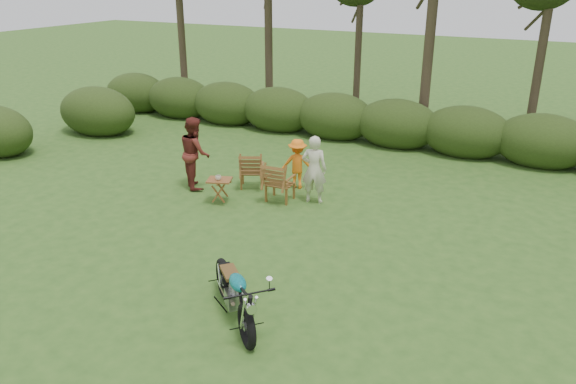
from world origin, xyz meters
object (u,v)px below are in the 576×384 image
at_px(cup, 218,178).
at_px(adult_a, 314,202).
at_px(lawn_chair_right, 280,200).
at_px(adult_b, 197,186).
at_px(side_table, 220,191).
at_px(motorcycle, 235,316).
at_px(child, 297,188).
at_px(lawn_chair_left, 252,187).

distance_m(cup, adult_a, 2.22).
bearing_deg(lawn_chair_right, adult_b, 0.76).
relative_size(side_table, adult_b, 0.33).
distance_m(cup, adult_b, 1.41).
height_order(cup, adult_a, adult_a).
height_order(lawn_chair_right, adult_b, adult_b).
height_order(lawn_chair_right, adult_a, adult_a).
height_order(cup, adult_b, adult_b).
bearing_deg(adult_b, side_table, -164.51).
relative_size(cup, adult_b, 0.08).
relative_size(motorcycle, child, 1.59).
relative_size(motorcycle, adult_a, 1.24).
bearing_deg(child, side_table, 36.43).
xyz_separation_m(lawn_chair_right, cup, (-1.13, -0.79, 0.62)).
relative_size(motorcycle, lawn_chair_right, 2.07).
xyz_separation_m(lawn_chair_left, side_table, (-0.14, -1.19, 0.28)).
bearing_deg(cup, child, 55.99).
bearing_deg(lawn_chair_left, motorcycle, 91.86).
xyz_separation_m(motorcycle, adult_a, (-0.81, 4.68, 0.00)).
height_order(adult_a, adult_b, adult_b).
xyz_separation_m(lawn_chair_left, adult_a, (1.73, -0.19, 0.00)).
distance_m(lawn_chair_right, cup, 1.51).
distance_m(lawn_chair_left, side_table, 1.23).
height_order(motorcycle, adult_b, adult_b).
xyz_separation_m(lawn_chair_left, adult_b, (-1.21, -0.59, 0.00)).
bearing_deg(lawn_chair_right, lawn_chair_left, -26.99).
relative_size(cup, child, 0.11).
bearing_deg(cup, lawn_chair_right, 34.85).
bearing_deg(lawn_chair_right, motorcycle, 106.45).
bearing_deg(adult_a, motorcycle, 87.79).
bearing_deg(adult_a, lawn_chair_right, 7.62).
xyz_separation_m(motorcycle, child, (-1.54, 5.32, 0.00)).
relative_size(adult_a, adult_b, 0.90).
relative_size(lawn_chair_right, cup, 7.04).
height_order(lawn_chair_left, side_table, side_table).
bearing_deg(adult_a, cup, 17.37).
relative_size(adult_b, child, 1.42).
bearing_deg(child, adult_b, 6.33).
distance_m(lawn_chair_left, child, 1.10).
bearing_deg(lawn_chair_right, side_table, 30.23).
bearing_deg(child, motorcycle, 87.53).
height_order(adult_a, child, adult_a).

